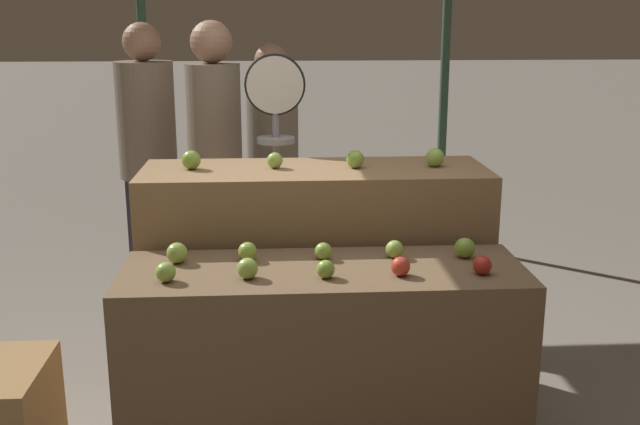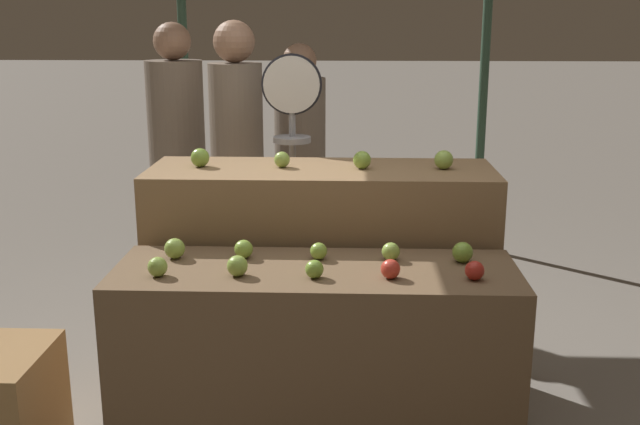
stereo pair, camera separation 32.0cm
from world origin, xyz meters
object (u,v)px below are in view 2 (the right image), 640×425
Objects in this scene: person_vendor_at_scale at (237,150)px; person_customer_left at (300,152)px; person_customer_right at (177,142)px; produce_scale at (292,135)px.

person_vendor_at_scale reaches higher than person_customer_left.
person_customer_left is (0.33, 0.55, -0.10)m from person_vendor_at_scale.
person_vendor_at_scale is at bearing 164.60° from person_customer_right.
produce_scale is 0.91× the size of person_customer_right.
person_customer_right is at bearing 135.79° from produce_scale.
person_customer_left reaches higher than produce_scale.
produce_scale is at bearing 116.49° from person_customer_left.
person_customer_right is (-0.80, 0.78, -0.17)m from produce_scale.
person_vendor_at_scale reaches higher than produce_scale.
person_customer_right is (-0.78, -0.10, 0.08)m from person_customer_left.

